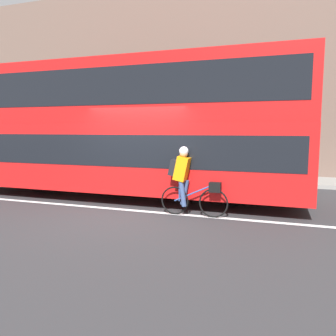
% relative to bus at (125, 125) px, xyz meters
% --- Properties ---
extents(ground_plane, '(80.00, 80.00, 0.00)m').
position_rel_bus_xyz_m(ground_plane, '(0.86, -1.55, -2.10)').
color(ground_plane, '#2D2D30').
extents(road_center_line, '(50.00, 0.14, 0.01)m').
position_rel_bus_xyz_m(road_center_line, '(0.86, -1.42, -2.10)').
color(road_center_line, silver).
rests_on(road_center_line, ground_plane).
extents(sidewalk_curb, '(60.00, 2.06, 0.13)m').
position_rel_bus_xyz_m(sidewalk_curb, '(0.86, 4.20, -2.04)').
color(sidewalk_curb, gray).
rests_on(sidewalk_curb, ground_plane).
extents(building_facade, '(60.00, 0.30, 8.12)m').
position_rel_bus_xyz_m(building_facade, '(0.86, 5.38, 1.96)').
color(building_facade, brown).
rests_on(building_facade, ground_plane).
extents(bus, '(9.90, 2.59, 3.76)m').
position_rel_bus_xyz_m(bus, '(0.00, 0.00, 0.00)').
color(bus, black).
rests_on(bus, ground_plane).
extents(cyclist_on_bike, '(1.56, 0.32, 1.59)m').
position_rel_bus_xyz_m(cyclist_on_bike, '(2.21, -1.45, -1.24)').
color(cyclist_on_bike, black).
rests_on(cyclist_on_bike, ground_plane).
extents(street_sign_post, '(0.36, 0.09, 2.61)m').
position_rel_bus_xyz_m(street_sign_post, '(3.93, 4.09, -0.52)').
color(street_sign_post, '#59595B').
rests_on(street_sign_post, sidewalk_curb).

